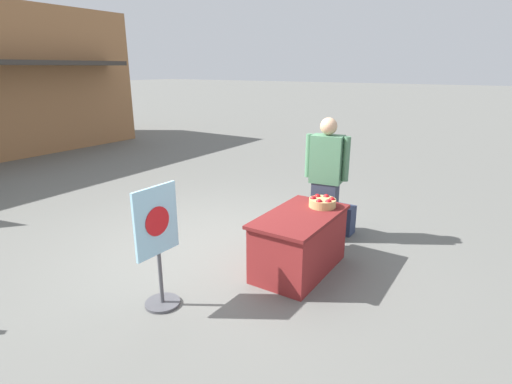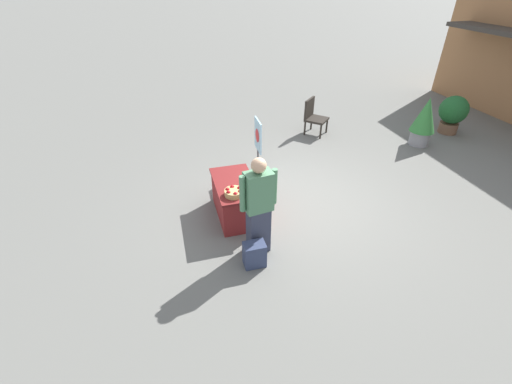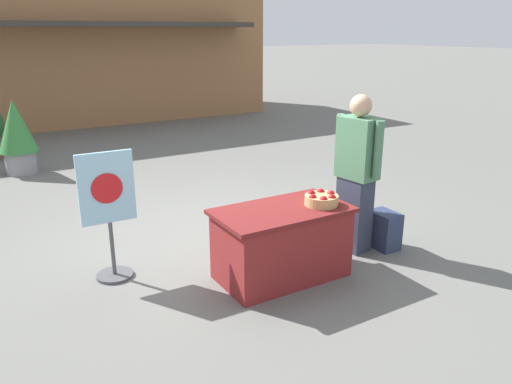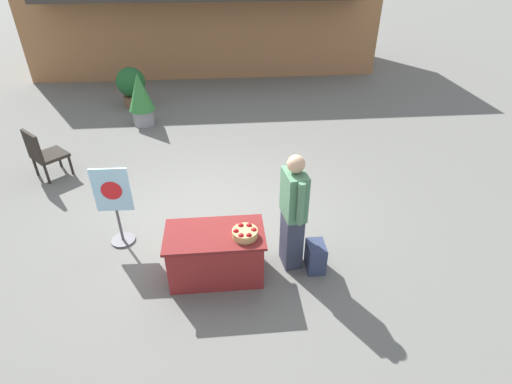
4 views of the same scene
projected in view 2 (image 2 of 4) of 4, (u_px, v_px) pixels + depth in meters
ground_plane at (299, 203)px, 6.86m from camera, size 120.00×120.00×0.00m
display_table at (236, 199)px, 6.36m from camera, size 1.30×0.73×0.71m
apple_basket at (234, 192)px, 5.80m from camera, size 0.33×0.33×0.13m
person_visitor at (258, 207)px, 5.27m from camera, size 0.31×0.61×1.71m
backpack at (254, 254)px, 5.34m from camera, size 0.24×0.34×0.42m
poster_board at (258, 146)px, 7.53m from camera, size 0.52×0.36×1.27m
patio_chair at (313, 115)px, 9.51m from camera, size 0.78×0.78×0.97m
potted_plant_far_left at (424, 120)px, 8.79m from camera, size 0.63×0.63×1.26m
potted_plant_near_right at (453, 112)px, 9.50m from camera, size 0.76×0.76×1.05m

